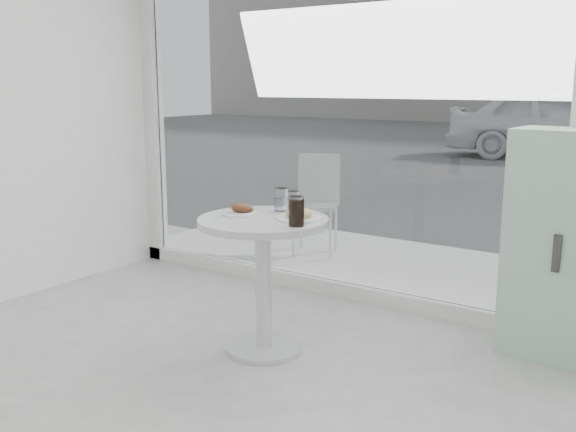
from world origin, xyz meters
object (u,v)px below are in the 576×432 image
Objects in this scene: car_white at (557,123)px; cola_glass at (296,212)px; mint_cabinet at (565,245)px; plate_donut at (299,216)px; patio_chair at (317,197)px; water_tumbler_a at (281,201)px; main_table at (263,257)px; plate_fritter at (242,210)px; water_tumbler_b at (294,203)px.

cola_glass is at bearing 175.22° from car_white.
mint_cabinet reaches higher than plate_donut.
patio_chair is at bearing 158.39° from mint_cabinet.
water_tumbler_a is (-1.43, -0.65, 0.20)m from mint_cabinet.
main_table is 4.97× the size of cola_glass.
car_white reaches higher than plate_fritter.
cola_glass is at bearing -61.06° from plate_donut.
main_table is at bearing 173.91° from car_white.
water_tumbler_a is at bearing -152.60° from mint_cabinet.
water_tumbler_b is at bearing 12.26° from water_tumbler_a.
water_tumbler_a is 0.42m from cola_glass.
plate_donut is 1.58× the size of cola_glass.
mint_cabinet is 6.17× the size of plate_fritter.
plate_fritter reaches higher than main_table.
patio_chair is 2.24m from cola_glass.
plate_fritter is 0.25m from water_tumbler_a.
water_tumbler_a is at bearing 64.08° from plate_fritter.
water_tumbler_b is 0.38m from cola_glass.
patio_chair is 0.20× the size of car_white.
water_tumbler_b reaches higher than plate_fritter.
car_white is at bearing 68.34° from patio_chair.
patio_chair is at bearing 114.93° from water_tumbler_a.
water_tumbler_a is 0.08m from water_tumbler_b.
patio_chair is 9.19m from car_white.
car_white is at bearing 94.39° from water_tumbler_b.
water_tumbler_b is at bearing 125.73° from cola_glass.
plate_fritter is at bearing -167.44° from plate_donut.
plate_donut is (0.33, 0.07, -0.00)m from plate_fritter.
car_white is at bearing 93.99° from water_tumbler_a.
cola_glass is at bearing -14.12° from main_table.
plate_fritter is (0.65, -11.07, 0.08)m from car_white.
main_table is 3.78× the size of plate_fritter.
plate_donut is at bearing 118.94° from cola_glass.
water_tumbler_a is at bearing 99.58° from main_table.
mint_cabinet reaches higher than main_table.
car_white reaches higher than water_tumbler_a.
cola_glass is at bearing -137.14° from mint_cabinet.
plate_donut is 1.87× the size of water_tumbler_a.
main_table is 5.88× the size of water_tumbler_a.
water_tumbler_a is (0.76, -10.84, 0.11)m from car_white.
plate_fritter is at bearing 173.14° from car_white.
patio_chair is 1.86m from water_tumbler_b.
main_table is 0.29m from plate_fritter.
patio_chair is at bearing 118.73° from plate_donut.
cola_glass is (-1.13, -0.95, 0.22)m from mint_cabinet.
patio_chair reaches higher than main_table.
car_white reaches higher than water_tumbler_b.
main_table is 1.65m from mint_cabinet.
plate_donut is at bearing -34.66° from water_tumbler_a.
plate_fritter is at bearing -115.92° from water_tumbler_a.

